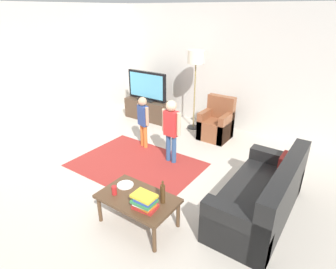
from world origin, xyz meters
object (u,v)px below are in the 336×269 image
object	(u,v)px
armchair	(217,125)
bottle	(163,194)
floor_lamp	(196,61)
tv_stand	(148,110)
couch	(264,198)
plate	(125,185)
coffee_table	(138,200)
child_near_tv	(143,118)
tv	(147,86)
tv_remote	(147,193)
book_stack	(145,202)
soda_can	(114,190)
child_center	(171,126)

from	to	relation	value
armchair	bottle	distance (m)	3.02
floor_lamp	tv_stand	bearing A→B (deg)	-173.00
couch	plate	xyz separation A→B (m)	(-1.58, -0.97, 0.14)
armchair	coffee_table	world-z (taller)	armchair
armchair	plate	world-z (taller)	armchair
child_near_tv	bottle	size ratio (longest dim) A/B	3.42
armchair	plate	distance (m)	2.93
armchair	floor_lamp	world-z (taller)	floor_lamp
tv	tv_remote	bearing A→B (deg)	-51.45
child_near_tv	tv_stand	bearing A→B (deg)	125.36
book_stack	soda_can	distance (m)	0.50
tv	book_stack	world-z (taller)	tv
floor_lamp	child_center	xyz separation A→B (m)	(0.47, -1.62, -0.84)
tv	armchair	distance (m)	2.00
couch	tv_remote	size ratio (longest dim) A/B	10.59
child_near_tv	child_center	size ratio (longest dim) A/B	0.89
tv_stand	tv_remote	xyz separation A→B (m)	(2.33, -2.95, 0.19)
child_near_tv	bottle	xyz separation A→B (m)	(1.69, -1.68, -0.08)
child_near_tv	plate	bearing A→B (deg)	-57.53
tv_stand	tv	size ratio (longest dim) A/B	1.09
tv	tv_remote	world-z (taller)	tv
tv	floor_lamp	xyz separation A→B (m)	(1.24, 0.17, 0.70)
tv	coffee_table	bearing A→B (deg)	-53.16
tv	coffee_table	xyz separation A→B (m)	(2.28, -3.05, -0.48)
child_center	tv_remote	bearing A→B (deg)	-67.03
child_center	tv_remote	world-z (taller)	child_center
tv_stand	book_stack	distance (m)	4.06
couch	child_center	distance (m)	1.97
floor_lamp	coffee_table	size ratio (longest dim) A/B	1.78
couch	tv_remote	world-z (taller)	couch
couch	book_stack	bearing A→B (deg)	-131.83
tv	soda_can	bearing A→B (deg)	-57.70
child_center	plate	xyz separation A→B (m)	(0.28, -1.49, -0.28)
coffee_table	plate	bearing A→B (deg)	161.55
couch	tv_remote	xyz separation A→B (m)	(-1.23, -0.95, 0.14)
tv_remote	soda_can	distance (m)	0.41
tv_stand	book_stack	world-z (taller)	book_stack
floor_lamp	plate	bearing A→B (deg)	-76.59
child_near_tv	tv_remote	xyz separation A→B (m)	(1.42, -1.66, -0.20)
book_stack	child_near_tv	bearing A→B (deg)	129.82
soda_can	armchair	bearing A→B (deg)	91.47
tv_stand	book_stack	xyz separation A→B (m)	(2.50, -3.19, 0.27)
couch	floor_lamp	world-z (taller)	floor_lamp
floor_lamp	child_near_tv	world-z (taller)	floor_lamp
bottle	tv_remote	xyz separation A→B (m)	(-0.27, 0.02, -0.12)
tv	tv_remote	xyz separation A→B (m)	(2.33, -2.93, -0.42)
tv_remote	bottle	bearing A→B (deg)	-3.52
tv_remote	couch	bearing A→B (deg)	38.39
child_near_tv	bottle	distance (m)	2.39
coffee_table	soda_can	distance (m)	0.32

